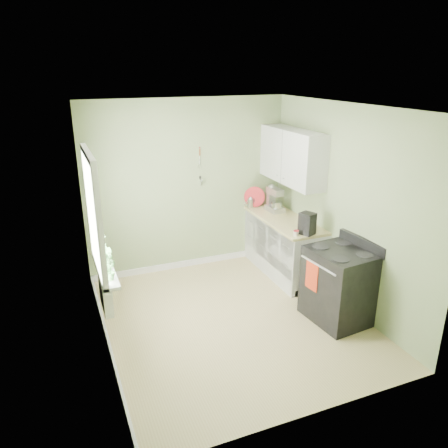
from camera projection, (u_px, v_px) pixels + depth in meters
name	position (u px, v px, depth m)	size (l,w,h in m)	color
floor	(232.00, 320.00, 5.71)	(3.20, 3.60, 0.02)	tan
ceiling	(234.00, 106.00, 4.78)	(3.20, 3.60, 0.02)	white
wall_back	(188.00, 186.00, 6.82)	(3.20, 0.02, 2.70)	#8DA06D
wall_left	(95.00, 241.00, 4.68)	(0.02, 3.60, 2.70)	#8DA06D
wall_right	(344.00, 207.00, 5.81)	(0.02, 3.60, 2.70)	#8DA06D
base_cabinets	(283.00, 247.00, 6.89)	(0.60, 1.60, 0.87)	silver
countertop	(284.00, 220.00, 6.73)	(0.64, 1.60, 0.04)	#CEBE7E
upper_cabinets	(292.00, 156.00, 6.54)	(0.35, 1.40, 0.80)	silver
window	(93.00, 215.00, 4.88)	(0.06, 1.14, 1.44)	white
window_sill	(105.00, 268.00, 5.13)	(0.18, 1.14, 0.04)	white
radiator	(106.00, 296.00, 5.19)	(0.12, 0.50, 0.35)	white
wall_utensils	(200.00, 172.00, 6.79)	(0.02, 0.14, 0.58)	#CEBE7E
stove	(339.00, 285.00, 5.58)	(0.76, 0.85, 1.09)	black
stand_mixer	(275.00, 200.00, 7.02)	(0.23, 0.37, 0.42)	#B2B2B7
kettle	(250.00, 202.00, 7.23)	(0.18, 0.10, 0.18)	silver
coffee_maker	(307.00, 224.00, 6.06)	(0.24, 0.25, 0.31)	black
red_tray	(254.00, 197.00, 7.23)	(0.34, 0.34, 0.02)	red
jar	(296.00, 233.00, 6.02)	(0.07, 0.07, 0.08)	beige
plant_a	(109.00, 267.00, 4.74)	(0.17, 0.12, 0.33)	#467E3C
plant_b	(106.00, 260.00, 4.95)	(0.16, 0.13, 0.29)	#467E3C
plant_c	(102.00, 248.00, 5.25)	(0.18, 0.18, 0.32)	#467E3C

